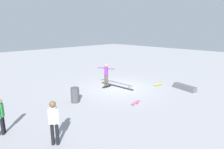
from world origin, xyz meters
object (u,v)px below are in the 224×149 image
at_px(skateboard_main, 107,86).
at_px(bystander_green_shirt, 1,114).
at_px(trash_bin, 75,95).
at_px(loose_skateboard_yellow, 159,84).
at_px(skate_ledge, 185,87).
at_px(grind_rail, 117,85).
at_px(bystander_white_shirt, 54,121).
at_px(loose_skateboard_pink, 136,102).
at_px(skater_main, 106,74).

relative_size(skateboard_main, bystander_green_shirt, 0.53).
bearing_deg(trash_bin, loose_skateboard_yellow, -103.92).
bearing_deg(skateboard_main, skate_ledge, 130.63).
xyz_separation_m(bystander_green_shirt, loose_skateboard_yellow, (-0.79, -10.61, -0.79)).
height_order(skate_ledge, loose_skateboard_yellow, skate_ledge).
height_order(grind_rail, trash_bin, trash_bin).
relative_size(grind_rail, bystander_green_shirt, 2.01).
height_order(grind_rail, bystander_white_shirt, bystander_white_shirt).
relative_size(skateboard_main, loose_skateboard_pink, 0.98).
bearing_deg(skate_ledge, trash_bin, 62.93).
relative_size(bystander_green_shirt, loose_skateboard_pink, 1.85).
xyz_separation_m(skater_main, bystander_green_shirt, (-1.81, 7.50, -0.14)).
bearing_deg(grind_rail, bystander_green_shirt, 94.75).
bearing_deg(skater_main, loose_skateboard_yellow, 29.99).
relative_size(skater_main, loose_skateboard_pink, 2.08).
relative_size(grind_rail, skateboard_main, 3.81).
bearing_deg(bystander_green_shirt, trash_bin, 137.26).
bearing_deg(bystander_green_shirt, loose_skateboard_yellow, 121.52).
bearing_deg(bystander_green_shirt, skater_main, 139.32).
height_order(grind_rail, bystander_green_shirt, bystander_green_shirt).
xyz_separation_m(bystander_green_shirt, loose_skateboard_pink, (-1.84, -6.44, -0.79)).
height_order(loose_skateboard_yellow, trash_bin, trash_bin).
distance_m(skater_main, loose_skateboard_yellow, 4.15).
bearing_deg(skate_ledge, skateboard_main, 39.23).
relative_size(bystander_green_shirt, loose_skateboard_yellow, 1.87).
height_order(grind_rail, loose_skateboard_yellow, grind_rail).
bearing_deg(loose_skateboard_yellow, skater_main, -34.62).
xyz_separation_m(skateboard_main, bystander_white_shirt, (-3.84, 6.28, 0.91)).
bearing_deg(grind_rail, trash_bin, 92.36).
xyz_separation_m(skate_ledge, bystander_green_shirt, (2.68, 10.95, 0.68)).
bearing_deg(loose_skateboard_yellow, loose_skateboard_pink, 19.43).
bearing_deg(loose_skateboard_yellow, skateboard_main, -32.01).
height_order(skate_ledge, skater_main, skater_main).
xyz_separation_m(skater_main, trash_bin, (-0.98, 3.42, -0.55)).
xyz_separation_m(skateboard_main, loose_skateboard_yellow, (-2.43, -3.18, 0.00)).
distance_m(skate_ledge, bystander_green_shirt, 11.30).
height_order(skater_main, bystander_white_shirt, bystander_white_shirt).
relative_size(grind_rail, bystander_white_shirt, 1.77).
distance_m(bystander_white_shirt, loose_skateboard_yellow, 9.62).
xyz_separation_m(grind_rail, skater_main, (0.50, 0.62, 0.86)).
height_order(skate_ledge, trash_bin, trash_bin).
xyz_separation_m(grind_rail, trash_bin, (-0.48, 4.04, 0.31)).
bearing_deg(loose_skateboard_yellow, trash_bin, -8.63).
bearing_deg(skater_main, bystander_white_shirt, -77.88).
xyz_separation_m(bystander_white_shirt, loose_skateboard_yellow, (1.41, -9.47, -0.91)).
relative_size(skate_ledge, skateboard_main, 2.09).
xyz_separation_m(skate_ledge, loose_skateboard_yellow, (1.89, 0.34, -0.10)).
bearing_deg(trash_bin, grind_rail, -83.24).
xyz_separation_m(loose_skateboard_pink, loose_skateboard_yellow, (1.05, -4.17, 0.00)).
distance_m(skate_ledge, bystander_white_shirt, 9.86).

